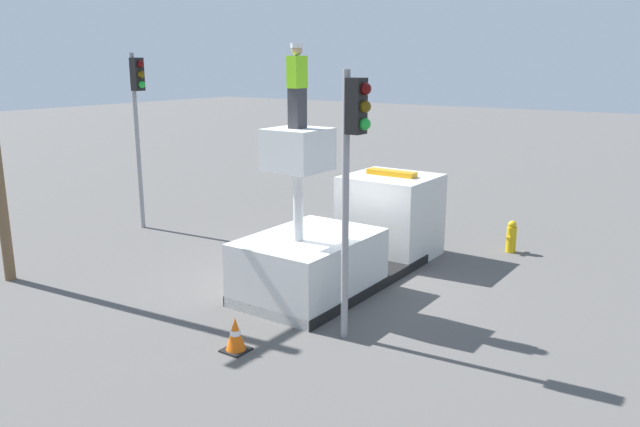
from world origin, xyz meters
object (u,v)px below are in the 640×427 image
at_px(bucket_truck, 351,239).
at_px(worker, 297,86).
at_px(traffic_cone_rear, 235,335).
at_px(traffic_light_pole, 352,153).
at_px(traffic_light_across, 138,107).
at_px(fire_hydrant, 511,237).

relative_size(bucket_truck, worker, 3.77).
relative_size(worker, traffic_cone_rear, 2.59).
height_order(worker, traffic_light_pole, worker).
relative_size(bucket_truck, traffic_light_pole, 1.27).
distance_m(bucket_truck, traffic_light_across, 8.51).
distance_m(worker, traffic_cone_rear, 5.24).
relative_size(traffic_light_pole, traffic_cone_rear, 7.68).
relative_size(worker, fire_hydrant, 1.89).
bearing_deg(traffic_cone_rear, bucket_truck, 6.10).
height_order(bucket_truck, traffic_light_across, traffic_light_across).
bearing_deg(traffic_light_across, traffic_light_pole, -108.00).
relative_size(traffic_light_across, traffic_cone_rear, 8.27).
xyz_separation_m(worker, traffic_light_across, (2.27, 7.98, -0.87)).
relative_size(fire_hydrant, traffic_cone_rear, 1.37).
bearing_deg(bucket_truck, traffic_light_pole, -147.62).
xyz_separation_m(bucket_truck, worker, (-2.17, 0.00, 3.83)).
bearing_deg(bucket_truck, traffic_cone_rear, -173.90).
xyz_separation_m(worker, fire_hydrant, (6.51, -2.68, -4.35)).
relative_size(worker, traffic_light_pole, 0.34).
height_order(worker, fire_hydrant, worker).
bearing_deg(bucket_truck, fire_hydrant, -31.75).
height_order(traffic_light_across, traffic_cone_rear, traffic_light_across).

